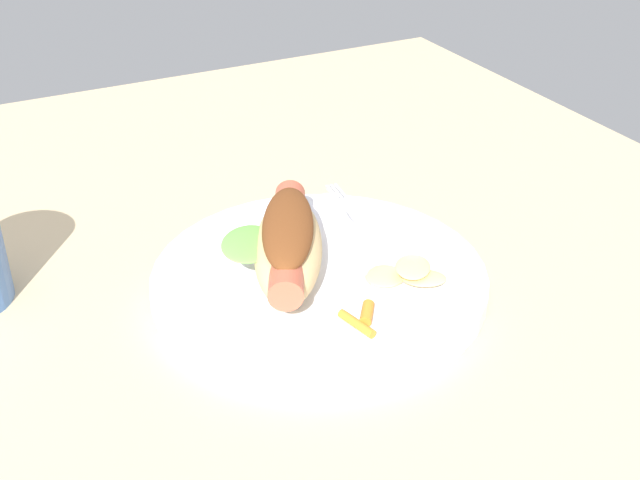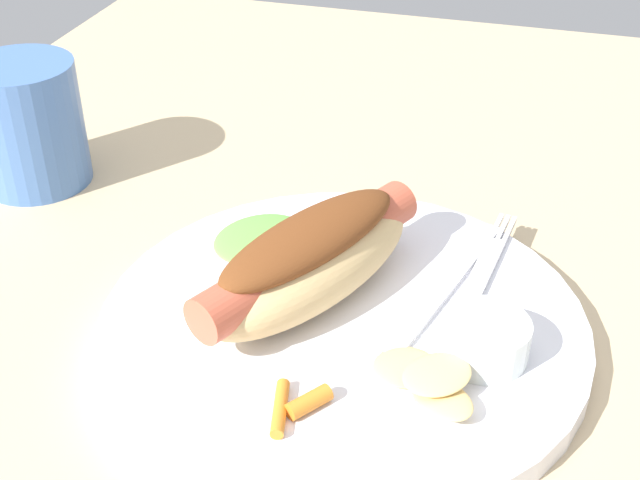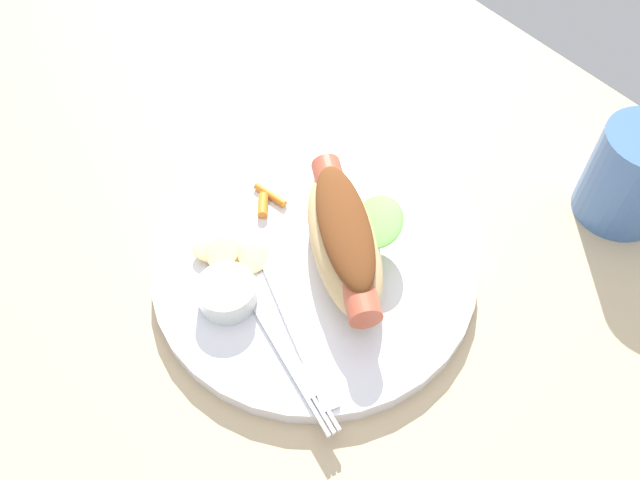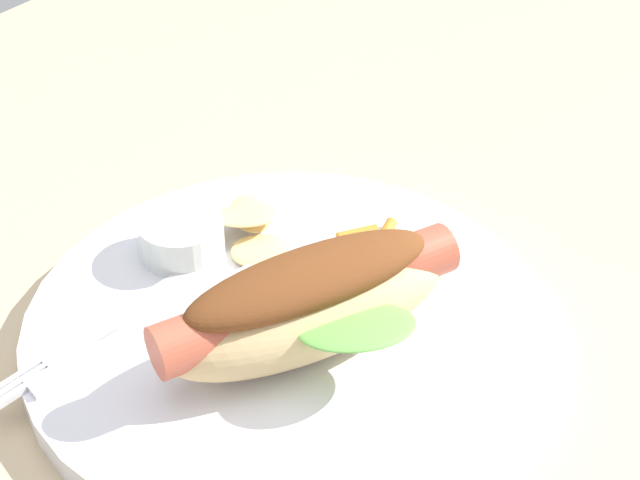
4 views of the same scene
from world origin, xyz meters
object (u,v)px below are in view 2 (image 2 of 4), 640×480
hot_dog (309,259)px  fork (479,280)px  drinking_cup (28,124)px  sauce_ramekin (484,339)px  plate (343,328)px  carrot_garnish (296,405)px  chips_pile (427,379)px  knife (445,285)px

hot_dog → fork: (4.47, -9.62, -2.71)cm
drinking_cup → sauce_ramekin: bearing=-109.6°
plate → carrot_garnish: carrot_garnish is taller
hot_dog → chips_pile: (-5.84, -8.21, -2.15)cm
plate → drinking_cup: (11.77, 27.76, 4.00)cm
sauce_ramekin → knife: 6.53cm
sauce_ramekin → hot_dog: bearing=78.1°
plate → chips_pile: 7.61cm
sauce_ramekin → chips_pile: 4.40cm
carrot_garnish → drinking_cup: (19.85, 27.44, 2.78)cm
hot_dog → knife: (3.44, -7.67, -2.73)cm
knife → chips_pile: bearing=-161.7°
hot_dog → carrot_garnish: 9.81cm
drinking_cup → chips_pile: bearing=-116.1°
fork → carrot_garnish: carrot_garnish is taller
plate → sauce_ramekin: 8.61cm
plate → sauce_ramekin: sauce_ramekin is taller
chips_pile → sauce_ramekin: bearing=-35.1°
fork → chips_pile: (-10.31, 1.41, 0.56)cm
sauce_ramekin → chips_pile: size_ratio=0.71×
hot_dog → knife: size_ratio=1.12×
fork → drinking_cup: size_ratio=1.59×
knife → carrot_garnish: 13.87cm
sauce_ramekin → carrot_garnish: 11.15cm
plate → fork: fork is taller
hot_dog → carrot_garnish: hot_dog is taller
sauce_ramekin → chips_pile: bearing=144.9°
fork → knife: bearing=125.1°
hot_dog → drinking_cup: drinking_cup is taller
fork → chips_pile: size_ratio=2.16×
carrot_garnish → fork: bearing=-28.8°
fork → carrot_garnish: size_ratio=3.93×
sauce_ramekin → knife: sauce_ramekin is taller
fork → chips_pile: bearing=179.4°
sauce_ramekin → carrot_garnish: (-7.01, 8.64, -0.74)cm
plate → fork: (5.64, -7.21, 1.00)cm
knife → drinking_cup: (7.15, 33.03, 3.02)cm
plate → knife: (4.61, -5.27, 0.98)cm
hot_dog → plate: bearing=-89.6°
chips_pile → drinking_cup: bearing=63.9°
hot_dog → fork: size_ratio=1.12×
knife → fork: bearing=-47.1°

